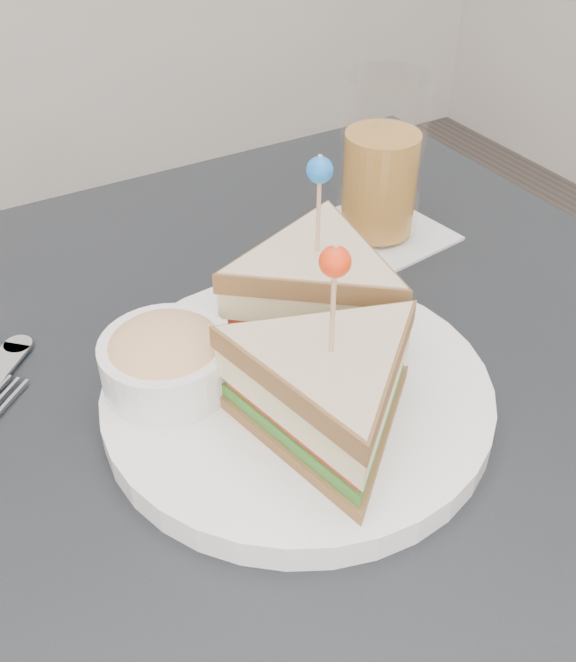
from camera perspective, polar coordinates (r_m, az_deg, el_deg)
The scene contains 3 objects.
table at distance 0.62m, azimuth -0.34°, elevation -9.98°, with size 0.80×0.80×0.75m.
plate_meal at distance 0.53m, azimuth 1.05°, elevation -1.57°, with size 0.34×0.34×0.17m.
drink_set at distance 0.73m, azimuth 7.17°, elevation 12.32°, with size 0.14×0.14×0.16m.
Camera 1 is at (-0.20, -0.36, 1.14)m, focal length 40.00 mm.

